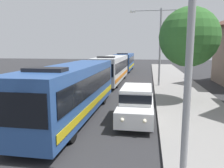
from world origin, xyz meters
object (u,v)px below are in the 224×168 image
at_px(streetlamp_near, 192,15).
at_px(streetlamp_mid, 160,38).
at_px(roadside_tree, 189,37).
at_px(bus_second_in_line, 112,68).
at_px(bus_middle, 125,61).
at_px(white_suv, 137,102).
at_px(bus_lead, 74,88).

bearing_deg(streetlamp_near, streetlamp_mid, 90.00).
bearing_deg(streetlamp_near, roadside_tree, 80.89).
relative_size(bus_second_in_line, streetlamp_mid, 1.55).
bearing_deg(bus_middle, bus_second_in_line, -90.00).
distance_m(bus_second_in_line, bus_middle, 13.75).
distance_m(white_suv, roadside_tree, 6.94).
distance_m(streetlamp_near, streetlamp_mid, 17.35).
height_order(streetlamp_near, streetlamp_mid, streetlamp_mid).
bearing_deg(streetlamp_near, bus_middle, 99.20).
xyz_separation_m(streetlamp_near, streetlamp_mid, (-0.00, 17.35, 0.14)).
bearing_deg(bus_lead, bus_second_in_line, 90.00).
bearing_deg(white_suv, roadside_tree, 54.18).
relative_size(bus_middle, streetlamp_mid, 1.44).
height_order(white_suv, streetlamp_near, streetlamp_near).
xyz_separation_m(streetlamp_mid, roadside_tree, (1.71, -6.69, -0.21)).
height_order(bus_lead, bus_second_in_line, same).
bearing_deg(streetlamp_mid, streetlamp_near, -90.00).
distance_m(streetlamp_mid, roadside_tree, 6.91).
relative_size(bus_lead, white_suv, 2.30).
bearing_deg(white_suv, bus_second_in_line, 105.16).
xyz_separation_m(bus_lead, roadside_tree, (7.11, 4.67, 3.11)).
bearing_deg(bus_middle, white_suv, -82.31).
bearing_deg(streetlamp_near, bus_second_in_line, 105.41).
relative_size(white_suv, roadside_tree, 0.74).
distance_m(bus_second_in_line, white_suv, 14.16).
xyz_separation_m(bus_second_in_line, roadside_tree, (7.11, -8.93, 3.11)).
height_order(bus_second_in_line, white_suv, bus_second_in_line).
xyz_separation_m(bus_lead, white_suv, (3.70, -0.06, -0.66)).
xyz_separation_m(bus_middle, streetlamp_near, (5.40, -33.33, 3.19)).
bearing_deg(white_suv, streetlamp_mid, 81.53).
relative_size(bus_middle, white_suv, 2.23).
relative_size(bus_second_in_line, white_suv, 2.40).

